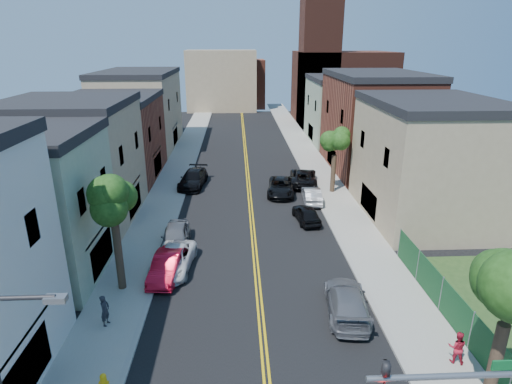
{
  "coord_description": "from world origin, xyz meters",
  "views": [
    {
      "loc": [
        -1.13,
        -7.64,
        13.66
      ],
      "look_at": [
        0.39,
        24.94,
        2.0
      ],
      "focal_mm": 29.67,
      "sensor_mm": 36.0,
      "label": 1
    }
  ],
  "objects": [
    {
      "name": "silver_car_right",
      "position": [
        5.5,
        27.55,
        0.69
      ],
      "size": [
        1.64,
        4.22,
        1.37
      ],
      "primitive_type": "imported",
      "rotation": [
        0.0,
        0.0,
        3.1
      ],
      "color": "#B7B8BF",
      "rests_on": "ground"
    },
    {
      "name": "backdrop_center",
      "position": [
        0.0,
        86.0,
        5.0
      ],
      "size": [
        10.0,
        8.0,
        10.0
      ],
      "primitive_type": "cube",
      "color": "brown",
      "rests_on": "ground"
    },
    {
      "name": "bldg_right_tan",
      "position": [
        14.0,
        24.0,
        4.5
      ],
      "size": [
        9.0,
        12.0,
        9.0
      ],
      "primitive_type": "cube",
      "color": "#998466",
      "rests_on": "ground"
    },
    {
      "name": "red_sedan",
      "position": [
        -5.5,
        15.33,
        0.73
      ],
      "size": [
        1.94,
        4.53,
        1.45
      ],
      "primitive_type": "imported",
      "rotation": [
        0.0,
        0.0,
        -0.09
      ],
      "color": "red",
      "rests_on": "ground"
    },
    {
      "name": "bldg_left_tan_far",
      "position": [
        -14.0,
        50.0,
        4.75
      ],
      "size": [
        9.0,
        16.0,
        9.5
      ],
      "primitive_type": "cube",
      "color": "#998466",
      "rests_on": "ground"
    },
    {
      "name": "bldg_left_tan_near",
      "position": [
        -14.0,
        25.0,
        4.5
      ],
      "size": [
        9.0,
        10.0,
        9.0
      ],
      "primitive_type": "cube",
      "color": "#998466",
      "rests_on": "ground"
    },
    {
      "name": "bldg_right_palegrn",
      "position": [
        14.0,
        52.0,
        4.25
      ],
      "size": [
        9.0,
        12.0,
        8.5
      ],
      "primitive_type": "cube",
      "color": "gray",
      "rests_on": "ground"
    },
    {
      "name": "black_suv_lane",
      "position": [
        3.0,
        29.84,
        0.73
      ],
      "size": [
        3.12,
        5.56,
        1.47
      ],
      "primitive_type": "imported",
      "rotation": [
        0.0,
        0.0,
        -0.13
      ],
      "color": "black",
      "rests_on": "ground"
    },
    {
      "name": "church",
      "position": [
        16.33,
        67.07,
        7.24
      ],
      "size": [
        16.2,
        14.2,
        22.6
      ],
      "color": "#4C2319",
      "rests_on": "ground"
    },
    {
      "name": "fire_hydrant",
      "position": [
        -6.7,
        6.24,
        0.57
      ],
      "size": [
        0.39,
        0.39,
        0.82
      ],
      "color": "#E3AD0C",
      "rests_on": "sidewalk_left"
    },
    {
      "name": "bldg_left_brick",
      "position": [
        -14.0,
        36.0,
        4.0
      ],
      "size": [
        9.0,
        12.0,
        8.0
      ],
      "primitive_type": "cube",
      "color": "brown",
      "rests_on": "ground"
    },
    {
      "name": "fence_right",
      "position": [
        9.5,
        9.5,
        1.1
      ],
      "size": [
        0.04,
        15.0,
        1.9
      ],
      "primitive_type": "cube",
      "color": "#143F1E",
      "rests_on": "sidewalk_right"
    },
    {
      "name": "grey_car_right",
      "position": [
        4.54,
        11.14,
        0.74
      ],
      "size": [
        2.66,
        5.32,
        1.48
      ],
      "primitive_type": "imported",
      "rotation": [
        0.0,
        0.0,
        3.03
      ],
      "color": "slate",
      "rests_on": "ground"
    },
    {
      "name": "grey_car_left",
      "position": [
        -5.5,
        19.37,
        0.79
      ],
      "size": [
        1.97,
        4.67,
        1.58
      ],
      "primitive_type": "imported",
      "rotation": [
        0.0,
        0.0,
        0.02
      ],
      "color": "#5B5D63",
      "rests_on": "ground"
    },
    {
      "name": "curb_left",
      "position": [
        -6.15,
        40.0,
        0.07
      ],
      "size": [
        0.3,
        100.0,
        0.15
      ],
      "primitive_type": "cube",
      "color": "gray",
      "rests_on": "ground"
    },
    {
      "name": "bldg_right_brick",
      "position": [
        14.0,
        38.0,
        5.0
      ],
      "size": [
        9.0,
        14.0,
        10.0
      ],
      "primitive_type": "cube",
      "color": "brown",
      "rests_on": "ground"
    },
    {
      "name": "bldg_left_palegrn",
      "position": [
        -14.0,
        16.0,
        4.25
      ],
      "size": [
        9.0,
        8.0,
        8.5
      ],
      "primitive_type": "cube",
      "color": "gray",
      "rests_on": "ground"
    },
    {
      "name": "curb_right",
      "position": [
        6.15,
        40.0,
        0.07
      ],
      "size": [
        0.3,
        100.0,
        0.15
      ],
      "primitive_type": "cube",
      "color": "gray",
      "rests_on": "ground"
    },
    {
      "name": "white_pickup",
      "position": [
        -5.24,
        16.19,
        0.68
      ],
      "size": [
        2.74,
        5.12,
        1.37
      ],
      "primitive_type": "imported",
      "rotation": [
        0.0,
        0.0,
        -0.1
      ],
      "color": "silver",
      "rests_on": "ground"
    },
    {
      "name": "backdrop_left",
      "position": [
        -4.0,
        82.0,
        6.0
      ],
      "size": [
        14.0,
        8.0,
        12.0
      ],
      "primitive_type": "cube",
      "color": "#998466",
      "rests_on": "ground"
    },
    {
      "name": "sidewalk_right",
      "position": [
        7.9,
        40.0,
        0.07
      ],
      "size": [
        3.2,
        100.0,
        0.15
      ],
      "primitive_type": "cube",
      "color": "gray",
      "rests_on": "ground"
    },
    {
      "name": "pedestrian_left",
      "position": [
        -7.84,
        10.58,
        0.98
      ],
      "size": [
        0.52,
        0.68,
        1.65
      ],
      "primitive_type": "imported",
      "rotation": [
        0.0,
        0.0,
        1.34
      ],
      "color": "#23232A",
      "rests_on": "sidewalk_left"
    },
    {
      "name": "pedestrian_right",
      "position": [
        8.45,
        7.17,
        0.93
      ],
      "size": [
        0.92,
        0.83,
        1.56
      ],
      "primitive_type": "imported",
      "rotation": [
        0.0,
        0.0,
        2.77
      ],
      "color": "#AA1A2E",
      "rests_on": "sidewalk_right"
    },
    {
      "name": "tree_right_far",
      "position": [
        7.92,
        30.01,
        5.76
      ],
      "size": [
        4.4,
        4.4,
        8.03
      ],
      "color": "#35291A",
      "rests_on": "sidewalk_right"
    },
    {
      "name": "dark_car_right_far",
      "position": [
        5.5,
        32.57,
        0.78
      ],
      "size": [
        3.35,
        5.95,
        1.57
      ],
      "primitive_type": "imported",
      "rotation": [
        0.0,
        0.0,
        3.01
      ],
      "color": "black",
      "rests_on": "ground"
    },
    {
      "name": "black_car_left",
      "position": [
        -5.5,
        32.54,
        0.8
      ],
      "size": [
        2.93,
        5.76,
        1.6
      ],
      "primitive_type": "imported",
      "rotation": [
        0.0,
        0.0,
        -0.13
      ],
      "color": "black",
      "rests_on": "ground"
    },
    {
      "name": "sidewalk_left",
      "position": [
        -7.9,
        40.0,
        0.07
      ],
      "size": [
        3.2,
        100.0,
        0.15
      ],
      "primitive_type": "cube",
      "color": "gray",
      "rests_on": "ground"
    },
    {
      "name": "black_car_right",
      "position": [
        4.34,
        23.3,
        0.67
      ],
      "size": [
        2.09,
        4.13,
        1.35
      ],
      "primitive_type": "imported",
      "rotation": [
        0.0,
        0.0,
        3.27
      ],
      "color": "black",
      "rests_on": "ground"
    },
    {
      "name": "tree_left_mid",
      "position": [
        -7.88,
        14.01,
        6.58
      ],
      "size": [
        5.2,
        5.2,
        9.29
      ],
      "color": "#35291A",
      "rests_on": "sidewalk_left"
    }
  ]
}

